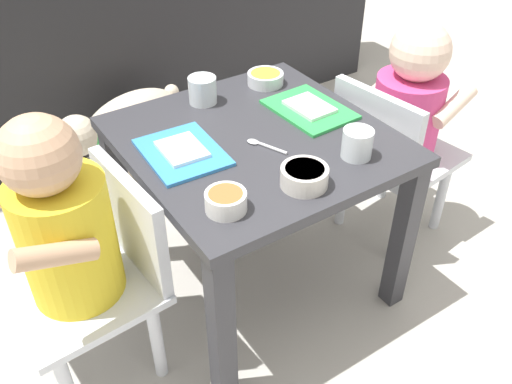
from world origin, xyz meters
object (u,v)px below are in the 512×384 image
dining_table (256,165)px  veggie_bowl_near (226,201)px  water_cup_right (357,145)px  cereal_bowl_right_side (265,78)px  food_tray_right (309,109)px  water_cup_left (203,91)px  food_tray_left (182,152)px  spoon_by_left_tray (262,145)px  seated_child_right (405,111)px  seated_child_left (71,233)px  dog (126,125)px  cereal_bowl_left_side (304,176)px

dining_table → veggie_bowl_near: veggie_bowl_near is taller
water_cup_right → cereal_bowl_right_side: water_cup_right is taller
food_tray_right → water_cup_right: 0.21m
dining_table → water_cup_left: size_ratio=8.32×
water_cup_right → dining_table: bearing=125.9°
food_tray_left → cereal_bowl_right_side: (0.33, 0.18, 0.01)m
food_tray_right → water_cup_left: 0.26m
food_tray_left → dining_table: bearing=-8.8°
water_cup_right → cereal_bowl_right_side: 0.39m
spoon_by_left_tray → cereal_bowl_right_side: bearing=54.6°
seated_child_right → water_cup_left: 0.53m
veggie_bowl_near → seated_child_left: bearing=149.7°
water_cup_right → dog: bearing=105.0°
seated_child_right → food_tray_left: (-0.61, 0.06, 0.06)m
veggie_bowl_near → spoon_by_left_tray: veggie_bowl_near is taller
water_cup_right → veggie_bowl_near: 0.32m
dog → cereal_bowl_right_side: (0.25, -0.42, 0.26)m
water_cup_left → water_cup_right: bearing=-68.5°
dog → food_tray_right: 0.69m
dining_table → cereal_bowl_left_side: size_ratio=6.05×
water_cup_right → veggie_bowl_near: (-0.32, -0.00, -0.01)m
dog → water_cup_left: water_cup_left is taller
cereal_bowl_right_side → spoon_by_left_tray: 0.30m
water_cup_right → food_tray_left: bearing=145.4°
dining_table → veggie_bowl_near: size_ratio=7.28×
cereal_bowl_right_side → cereal_bowl_left_side: bearing=-114.4°
seated_child_left → food_tray_left: 0.28m
seated_child_left → water_cup_right: size_ratio=10.12×
dog → veggie_bowl_near: size_ratio=5.99×
food_tray_left → dog: bearing=81.7°
food_tray_right → cereal_bowl_left_side: (-0.19, -0.23, 0.02)m
food_tray_right → food_tray_left: bearing=-180.0°
dining_table → dog: (-0.08, 0.62, -0.17)m
food_tray_right → cereal_bowl_left_side: bearing=-129.8°
dining_table → seated_child_right: seated_child_right is taller
dining_table → spoon_by_left_tray: (-0.01, -0.04, 0.08)m
dog → cereal_bowl_left_side: (0.06, -0.82, 0.27)m
food_tray_right → veggie_bowl_near: size_ratio=2.67×
seated_child_right → cereal_bowl_right_side: size_ratio=6.73×
dining_table → cereal_bowl_left_side: cereal_bowl_left_side is taller
seated_child_left → water_cup_left: size_ratio=9.58×
food_tray_right → water_cup_right: (-0.04, -0.21, 0.02)m
dining_table → spoon_by_left_tray: size_ratio=5.89×
water_cup_right → cereal_bowl_left_side: 0.15m
water_cup_left → cereal_bowl_right_side: 0.18m
cereal_bowl_right_side → cereal_bowl_left_side: 0.44m
seated_child_right → food_tray_left: size_ratio=3.09×
cereal_bowl_left_side → veggie_bowl_near: 0.17m
seated_child_left → food_tray_right: bearing=5.9°
dining_table → cereal_bowl_right_side: 0.28m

